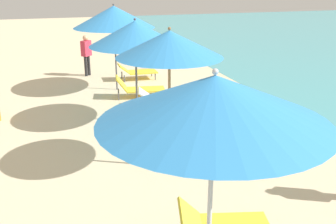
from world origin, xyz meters
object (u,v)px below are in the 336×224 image
Objects in this scene: lounger_fifth_shoreside at (163,98)px; lounger_farthest_inland at (138,88)px; lounger_fourth_shoreside at (176,127)px; beach_ball at (152,65)px; lounger_fifth_inland at (171,126)px; lounger_farthest_shoreside at (137,71)px; umbrella_fourth at (169,44)px; umbrella_fifth at (135,33)px; umbrella_farthest at (114,17)px; umbrella_third at (214,100)px; person_walking_mid at (86,52)px.

lounger_fifth_shoreside is 0.99× the size of lounger_farthest_inland.
lounger_fourth_shoreside is 7.17m from beach_ball.
lounger_farthest_shoreside is (0.46, 5.55, 0.03)m from lounger_fifth_inland.
lounger_fourth_shoreside is (0.52, 1.16, -2.07)m from umbrella_fourth.
lounger_fifth_inland is at bearing -68.41° from umbrella_fifth.
beach_ball is (1.36, 6.85, -0.09)m from lounger_fifth_inland.
umbrella_farthest reaches higher than umbrella_fourth.
umbrella_farthest is at bearing 110.14° from lounger_fourth_shoreside.
umbrella_fifth is 2.91m from lounger_farthest_inland.
lounger_fourth_shoreside reaches higher than lounger_fifth_inland.
umbrella_third is 7.46m from lounger_fifth_shoreside.
lounger_farthest_shoreside is at bearing 12.97° from person_walking_mid.
umbrella_farthest is at bearing 124.64° from lounger_farthest_inland.
lounger_fourth_shoreside is 5.77m from lounger_farthest_shoreside.
umbrella_third is 5.16m from lounger_fourth_shoreside.
lounger_farthest_inland reaches higher than lounger_fifth_inland.
umbrella_fourth reaches higher than lounger_farthest_shoreside.
lounger_fourth_shoreside is 1.03× the size of person_walking_mid.
umbrella_fifth is 6.22m from beach_ball.
lounger_fourth_shoreside is 0.60× the size of umbrella_fifth.
lounger_fourth_shoreside reaches higher than lounger_fifth_shoreside.
umbrella_third reaches higher than beach_ball.
umbrella_farthest is at bearing 86.05° from umbrella_third.
beach_ball is at bearing 93.19° from lounger_fourth_shoreside.
beach_ball is (2.55, 0.20, -0.71)m from person_walking_mid.
umbrella_third reaches higher than umbrella_fourth.
umbrella_third reaches higher than lounger_farthest_shoreside.
lounger_fourth_shoreside is at bearing -92.59° from lounger_farthest_shoreside.
lounger_farthest_shoreside is (0.97, 4.28, -1.93)m from umbrella_fifth.
umbrella_fifth is at bearing -123.19° from lounger_fifth_shoreside.
umbrella_fourth is at bearing -100.39° from lounger_fourth_shoreside.
lounger_fifth_inland is at bearing -88.59° from lounger_fifth_shoreside.
umbrella_third and umbrella_farthest have the same top height.
umbrella_fourth is 1.04× the size of umbrella_fifth.
umbrella_fifth is at bearing 113.51° from lounger_fifth_inland.
lounger_farthest_shoreside reaches higher than lounger_fifth_inland.
umbrella_fourth reaches higher than lounger_fifth_shoreside.
lounger_fifth_inland is (1.11, 4.76, -2.16)m from umbrella_third.
lounger_farthest_inland is (0.52, 2.10, -1.94)m from umbrella_fifth.
beach_ball is at bearing 78.00° from umbrella_third.
lounger_farthest_inland is at bearing 91.73° from lounger_fifth_inland.
umbrella_fifth is 0.95× the size of umbrella_farthest.
person_walking_mid is 3.98× the size of beach_ball.
umbrella_farthest is at bearing -127.18° from beach_ball.
umbrella_fifth is 6.84× the size of beach_ball.
umbrella_third is 8.50m from lounger_farthest_inland.
umbrella_farthest is at bearing 89.41° from umbrella_fifth.
lounger_fifth_shoreside is (0.41, 2.40, -0.06)m from lounger_fourth_shoreside.
umbrella_third is 1.05× the size of umbrella_fifth.
person_walking_mid is at bearing 107.83° from umbrella_farthest.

